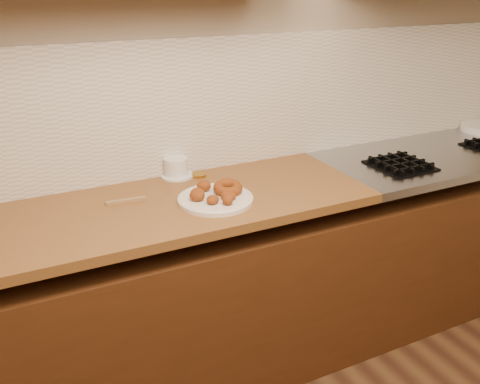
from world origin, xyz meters
The scene contains 13 objects.
wall_back centered at (0.00, 2.00, 1.35)m, with size 4.00×0.02×2.70m, color tan.
base_cabinet centered at (0.00, 1.69, 0.39)m, with size 3.60×0.60×0.77m, color #472410.
butcher_block centered at (-0.65, 1.69, 0.88)m, with size 2.30×0.62×0.04m, color brown.
stovetop centered at (1.15, 1.69, 0.88)m, with size 1.30×0.62×0.04m, color #9EA0A5.
backsplash centered at (0.00, 1.99, 1.20)m, with size 3.60×0.02×0.60m, color silver.
burner_grates centered at (1.13, 1.61, 0.91)m, with size 0.91×0.26×0.03m.
donut_plate centered at (-0.16, 1.62, 0.91)m, with size 0.30×0.30×0.02m, color silver.
ring_donut centered at (-0.09, 1.64, 0.94)m, with size 0.12×0.12×0.04m, color #893E11.
fried_dough_chunks centered at (-0.18, 1.62, 0.94)m, with size 0.20×0.22×0.05m.
plastic_tub centered at (-0.21, 1.95, 0.94)m, with size 0.11×0.11×0.09m, color white.
tub_lid centered at (-0.20, 1.95, 0.90)m, with size 0.15×0.15×0.01m, color silver.
brass_jar_lid centered at (-0.11, 1.91, 0.91)m, with size 0.07×0.07×0.01m, color #AD7C27.
wooden_utensil centered at (-0.48, 1.77, 0.91)m, with size 0.16×0.02×0.01m, color olive.
Camera 1 is at (-0.88, -0.11, 1.73)m, focal length 38.00 mm.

